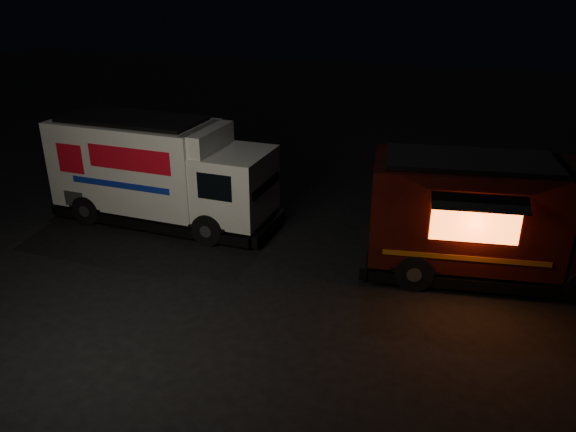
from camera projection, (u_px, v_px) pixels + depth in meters
The scene contains 3 objects.
ground at pixel (245, 292), 14.31m from camera, with size 80.00×80.00×0.00m, color black.
white_truck at pixel (164, 172), 17.78m from camera, with size 7.39×2.52×3.35m, color silver, non-canonical shape.
red_truck at pixel (499, 219), 14.49m from camera, with size 6.95×2.56×3.23m, color #340D09, non-canonical shape.
Camera 1 is at (4.79, -11.44, 7.48)m, focal length 35.00 mm.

